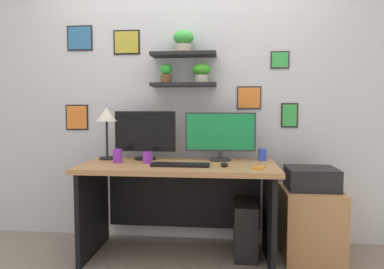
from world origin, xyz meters
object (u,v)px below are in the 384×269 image
(desk, at_px, (180,189))
(desk_lamp, at_px, (107,119))
(keyboard, at_px, (180,165))
(cell_phone, at_px, (259,167))
(water_cup, at_px, (118,156))
(computer_mouse, at_px, (224,165))
(monitor_right, at_px, (220,135))
(coffee_mug, at_px, (148,157))
(drawer_cabinet, at_px, (310,223))
(computer_tower_right, at_px, (245,228))
(pen_cup, at_px, (262,155))
(monitor_left, at_px, (145,134))
(printer, at_px, (311,178))

(desk, relative_size, desk_lamp, 3.43)
(keyboard, relative_size, cell_phone, 3.14)
(desk_lamp, height_order, water_cup, desk_lamp)
(computer_mouse, bearing_deg, monitor_right, 97.02)
(coffee_mug, xyz_separation_m, drawer_cabinet, (1.29, 0.09, -0.52))
(drawer_cabinet, bearing_deg, cell_phone, -150.68)
(monitor_right, height_order, desk_lamp, desk_lamp)
(cell_phone, bearing_deg, keyboard, -166.22)
(computer_mouse, xyz_separation_m, computer_tower_right, (0.17, 0.19, -0.55))
(desk_lamp, xyz_separation_m, pen_cup, (1.32, 0.06, -0.30))
(monitor_left, relative_size, printer, 1.38)
(monitor_left, bearing_deg, desk_lamp, -174.60)
(printer, bearing_deg, drawer_cabinet, 90.00)
(desk, relative_size, coffee_mug, 17.01)
(cell_phone, relative_size, drawer_cabinet, 0.25)
(desk, bearing_deg, pen_cup, 16.07)
(monitor_right, distance_m, desk_lamp, 0.98)
(desk, xyz_separation_m, coffee_mug, (-0.25, -0.03, 0.26))
(pen_cup, bearing_deg, drawer_cabinet, -21.12)
(monitor_right, bearing_deg, pen_cup, 4.80)
(keyboard, bearing_deg, desk_lamp, 156.72)
(printer, bearing_deg, monitor_right, 171.10)
(desk, xyz_separation_m, water_cup, (-0.50, -0.04, 0.27))
(drawer_cabinet, height_order, printer, printer)
(desk, bearing_deg, keyboard, -80.34)
(monitor_left, relative_size, cell_phone, 3.74)
(water_cup, bearing_deg, monitor_left, 48.25)
(desk_lamp, xyz_separation_m, drawer_cabinet, (1.69, -0.08, -0.82))
(monitor_right, relative_size, pen_cup, 5.86)
(monitor_right, bearing_deg, keyboard, -132.49)
(drawer_cabinet, bearing_deg, keyboard, -168.42)
(printer, bearing_deg, desk_lamp, 177.22)
(keyboard, xyz_separation_m, water_cup, (-0.53, 0.12, 0.05))
(monitor_left, bearing_deg, computer_tower_right, -8.31)
(desk, xyz_separation_m, printer, (1.04, 0.05, 0.10))
(desk, height_order, pen_cup, pen_cup)
(monitor_left, distance_m, coffee_mug, 0.27)
(cell_phone, xyz_separation_m, water_cup, (-1.11, 0.15, 0.05))
(cell_phone, bearing_deg, computer_tower_right, 126.99)
(keyboard, distance_m, computer_tower_right, 0.76)
(water_cup, bearing_deg, computer_tower_right, 4.28)
(computer_mouse, height_order, printer, computer_mouse)
(desk, bearing_deg, cell_phone, -17.26)
(drawer_cabinet, distance_m, computer_tower_right, 0.52)
(printer, bearing_deg, computer_tower_right, -178.75)
(monitor_right, xyz_separation_m, coffee_mug, (-0.57, -0.20, -0.17))
(cell_phone, bearing_deg, computer_mouse, -172.39)
(monitor_left, relative_size, coffee_mug, 5.82)
(computer_mouse, relative_size, printer, 0.24)
(printer, bearing_deg, keyboard, -168.42)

